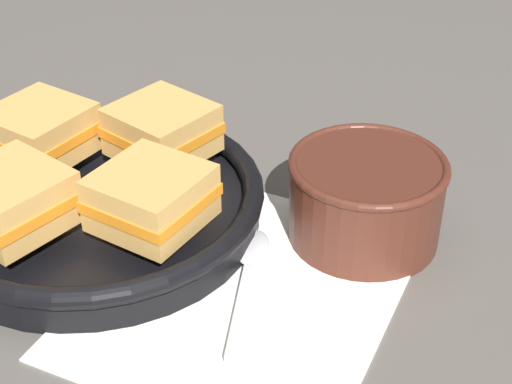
{
  "coord_description": "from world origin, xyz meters",
  "views": [
    {
      "loc": [
        -0.44,
        -0.3,
        0.41
      ],
      "look_at": [
        0.01,
        0.03,
        0.04
      ],
      "focal_mm": 55.0,
      "sensor_mm": 36.0,
      "label": 1
    }
  ],
  "objects_px": {
    "soup_bowl": "(366,195)",
    "sandwich_far_right": "(162,130)",
    "sandwich_near_left": "(40,131)",
    "spoon": "(250,263)",
    "sandwich_far_left": "(151,198)",
    "skillet": "(98,204)",
    "sandwich_near_right": "(11,199)"
  },
  "relations": [
    {
      "from": "sandwich_far_left",
      "to": "sandwich_far_right",
      "type": "bearing_deg",
      "value": 37.73
    },
    {
      "from": "sandwich_near_right",
      "to": "sandwich_far_left",
      "type": "relative_size",
      "value": 0.98
    },
    {
      "from": "skillet",
      "to": "soup_bowl",
      "type": "bearing_deg",
      "value": -58.19
    },
    {
      "from": "soup_bowl",
      "to": "sandwich_near_left",
      "type": "bearing_deg",
      "value": 112.31
    },
    {
      "from": "skillet",
      "to": "sandwich_far_left",
      "type": "bearing_deg",
      "value": -97.27
    },
    {
      "from": "sandwich_near_left",
      "to": "sandwich_far_left",
      "type": "relative_size",
      "value": 0.98
    },
    {
      "from": "skillet",
      "to": "spoon",
      "type": "bearing_deg",
      "value": -79.81
    },
    {
      "from": "skillet",
      "to": "sandwich_far_left",
      "type": "relative_size",
      "value": 3.31
    },
    {
      "from": "sandwich_near_left",
      "to": "sandwich_far_right",
      "type": "height_order",
      "value": "same"
    },
    {
      "from": "soup_bowl",
      "to": "sandwich_far_right",
      "type": "distance_m",
      "value": 0.2
    },
    {
      "from": "sandwich_far_left",
      "to": "sandwich_far_right",
      "type": "xyz_separation_m",
      "value": [
        0.09,
        0.07,
        0.0
      ]
    },
    {
      "from": "soup_bowl",
      "to": "skillet",
      "type": "relative_size",
      "value": 0.46
    },
    {
      "from": "sandwich_near_left",
      "to": "sandwich_far_left",
      "type": "height_order",
      "value": "same"
    },
    {
      "from": "spoon",
      "to": "sandwich_far_left",
      "type": "xyz_separation_m",
      "value": [
        -0.04,
        0.07,
        0.06
      ]
    },
    {
      "from": "skillet",
      "to": "sandwich_near_right",
      "type": "xyz_separation_m",
      "value": [
        -0.08,
        0.01,
        0.04
      ]
    },
    {
      "from": "soup_bowl",
      "to": "spoon",
      "type": "bearing_deg",
      "value": 152.22
    },
    {
      "from": "skillet",
      "to": "sandwich_near_right",
      "type": "bearing_deg",
      "value": 172.73
    },
    {
      "from": "spoon",
      "to": "sandwich_far_left",
      "type": "bearing_deg",
      "value": 88.21
    },
    {
      "from": "soup_bowl",
      "to": "sandwich_far_left",
      "type": "height_order",
      "value": "sandwich_far_left"
    },
    {
      "from": "soup_bowl",
      "to": "sandwich_far_right",
      "type": "bearing_deg",
      "value": 103.61
    },
    {
      "from": "soup_bowl",
      "to": "sandwich_near_right",
      "type": "distance_m",
      "value": 0.29
    },
    {
      "from": "spoon",
      "to": "skillet",
      "type": "distance_m",
      "value": 0.15
    },
    {
      "from": "soup_bowl",
      "to": "sandwich_near_right",
      "type": "height_order",
      "value": "sandwich_near_right"
    },
    {
      "from": "spoon",
      "to": "sandwich_near_right",
      "type": "xyz_separation_m",
      "value": [
        -0.1,
        0.16,
        0.06
      ]
    },
    {
      "from": "spoon",
      "to": "sandwich_far_right",
      "type": "bearing_deg",
      "value": 40.48
    },
    {
      "from": "spoon",
      "to": "sandwich_far_right",
      "type": "distance_m",
      "value": 0.16
    },
    {
      "from": "soup_bowl",
      "to": "sandwich_near_left",
      "type": "height_order",
      "value": "sandwich_near_left"
    },
    {
      "from": "soup_bowl",
      "to": "sandwich_far_right",
      "type": "relative_size",
      "value": 1.52
    },
    {
      "from": "sandwich_near_left",
      "to": "spoon",
      "type": "bearing_deg",
      "value": -85.77
    },
    {
      "from": "sandwich_near_right",
      "to": "sandwich_far_right",
      "type": "height_order",
      "value": "same"
    },
    {
      "from": "spoon",
      "to": "sandwich_near_left",
      "type": "height_order",
      "value": "sandwich_near_left"
    },
    {
      "from": "sandwich_far_left",
      "to": "skillet",
      "type": "bearing_deg",
      "value": 82.73
    }
  ]
}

